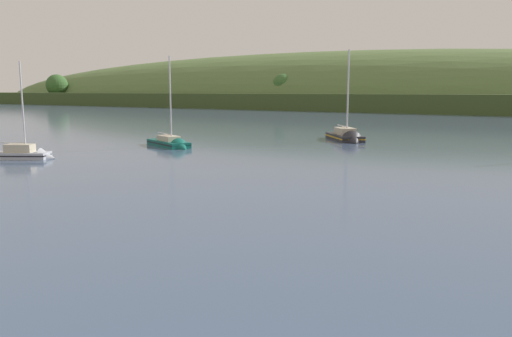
% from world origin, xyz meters
% --- Properties ---
extents(far_shoreline_hill, '(554.21, 141.48, 46.34)m').
position_xyz_m(far_shoreline_hill, '(-69.18, 215.69, 0.32)').
color(far_shoreline_hill, '#3C4E24').
rests_on(far_shoreline_hill, ground).
extents(sailboat_near_mooring, '(6.70, 4.81, 10.35)m').
position_xyz_m(sailboat_near_mooring, '(-26.12, 41.43, 0.24)').
color(sailboat_near_mooring, '#ADB2BC').
rests_on(sailboat_near_mooring, ground).
extents(sailboat_midwater_white, '(8.51, 5.97, 11.78)m').
position_xyz_m(sailboat_midwater_white, '(-20.10, 56.71, 0.16)').
color(sailboat_midwater_white, '#0F564C').
rests_on(sailboat_midwater_white, ground).
extents(sailboat_outer_reach, '(7.74, 9.04, 13.32)m').
position_xyz_m(sailboat_outer_reach, '(-4.11, 73.69, 0.26)').
color(sailboat_outer_reach, '#232328').
rests_on(sailboat_outer_reach, ground).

